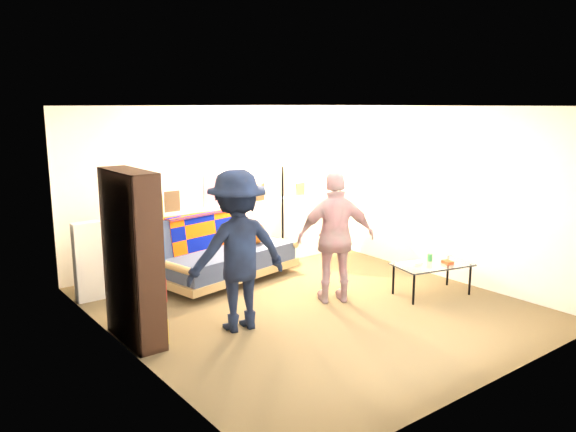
% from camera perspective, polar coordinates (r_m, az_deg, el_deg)
% --- Properties ---
extents(ground, '(5.00, 5.00, 0.00)m').
position_cam_1_polar(ground, '(6.98, 2.02, -9.00)').
color(ground, brown).
rests_on(ground, ground).
extents(room_shell, '(4.60, 5.05, 2.45)m').
position_cam_1_polar(room_shell, '(6.95, -0.36, 5.12)').
color(room_shell, silver).
rests_on(room_shell, ground).
extents(half_wall_ledge, '(4.45, 0.15, 1.00)m').
position_cam_1_polar(half_wall_ledge, '(8.24, -5.94, -2.23)').
color(half_wall_ledge, silver).
rests_on(half_wall_ledge, ground).
extents(ledge_decor, '(2.97, 0.02, 0.45)m').
position_cam_1_polar(ledge_decor, '(7.98, -7.35, 2.24)').
color(ledge_decor, brown).
rests_on(ledge_decor, half_wall_ledge).
extents(futon_sofa, '(2.11, 1.28, 0.85)m').
position_cam_1_polar(futon_sofa, '(7.86, -6.33, -3.70)').
color(futon_sofa, '#A58350').
rests_on(futon_sofa, ground).
extents(bookshelf, '(0.30, 0.89, 1.78)m').
position_cam_1_polar(bookshelf, '(5.94, -15.51, -4.63)').
color(bookshelf, black).
rests_on(bookshelf, ground).
extents(coffee_table, '(1.08, 0.75, 0.51)m').
position_cam_1_polar(coffee_table, '(7.46, 14.48, -4.91)').
color(coffee_table, black).
rests_on(coffee_table, ground).
extents(floor_lamp, '(0.31, 0.30, 1.59)m').
position_cam_1_polar(floor_lamp, '(8.45, -0.54, 2.52)').
color(floor_lamp, black).
rests_on(floor_lamp, ground).
extents(person_left, '(1.21, 0.80, 1.75)m').
position_cam_1_polar(person_left, '(6.06, -5.17, -3.53)').
color(person_left, black).
rests_on(person_left, ground).
extents(person_right, '(1.03, 0.81, 1.63)m').
position_cam_1_polar(person_right, '(6.90, 4.90, -2.20)').
color(person_right, pink).
rests_on(person_right, ground).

